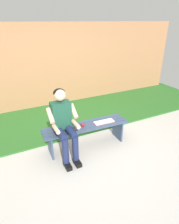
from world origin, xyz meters
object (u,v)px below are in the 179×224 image
object	(u,v)px
apple	(83,125)
book_open	(104,122)
bench_near	(86,130)
person_seated	(64,122)

from	to	relation	value
apple	book_open	xyz separation A→B (m)	(-0.45, 0.04, -0.03)
bench_near	person_seated	world-z (taller)	person_seated
bench_near	apple	size ratio (longest dim) A/B	22.88
apple	book_open	bearing A→B (deg)	174.54
bench_near	person_seated	size ratio (longest dim) A/B	1.34
apple	book_open	world-z (taller)	apple
person_seated	book_open	size ratio (longest dim) A/B	3.04
person_seated	apple	bearing A→B (deg)	-167.27
person_seated	book_open	xyz separation A→B (m)	(-0.85, -0.05, -0.23)
apple	book_open	distance (m)	0.45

